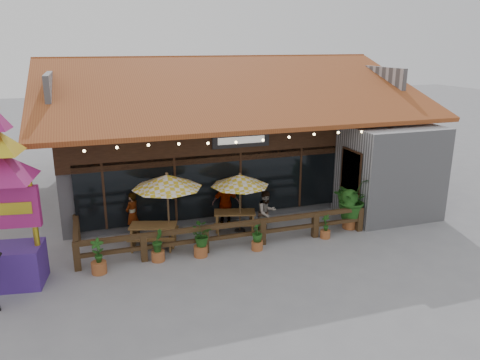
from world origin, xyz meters
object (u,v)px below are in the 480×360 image
object	(u,v)px
picnic_table_right	(235,218)
tropical_plant	(351,200)
umbrella_left	(167,182)
umbrella_right	(240,180)
picnic_table_left	(153,231)
thai_sign_tower	(1,172)

from	to	relation	value
picnic_table_right	tropical_plant	size ratio (longest dim) A/B	0.92
umbrella_left	umbrella_right	size ratio (longest dim) A/B	1.06
tropical_plant	picnic_table_left	bearing A→B (deg)	173.98
umbrella_left	tropical_plant	bearing A→B (deg)	-7.03
picnic_table_left	thai_sign_tower	xyz separation A→B (m)	(-4.12, -1.46, 2.83)
picnic_table_right	umbrella_right	bearing A→B (deg)	-52.45
picnic_table_left	tropical_plant	bearing A→B (deg)	-6.02
picnic_table_left	umbrella_left	bearing A→B (deg)	6.26
umbrella_right	tropical_plant	bearing A→B (deg)	-13.72
picnic_table_left	umbrella_right	bearing A→B (deg)	3.95
picnic_table_left	picnic_table_right	world-z (taller)	picnic_table_left
thai_sign_tower	picnic_table_right	bearing A→B (deg)	14.58
umbrella_right	picnic_table_left	distance (m)	3.49
picnic_table_right	tropical_plant	bearing A→B (deg)	-15.66
picnic_table_left	picnic_table_right	distance (m)	3.05
tropical_plant	thai_sign_tower	bearing A→B (deg)	-176.43
picnic_table_right	thai_sign_tower	distance (m)	7.92
umbrella_left	thai_sign_tower	world-z (taller)	thai_sign_tower
umbrella_right	tropical_plant	xyz separation A→B (m)	(3.98, -0.97, -0.84)
umbrella_left	picnic_table_right	bearing A→B (deg)	7.87
umbrella_left	thai_sign_tower	size ratio (longest dim) A/B	0.40
umbrella_left	picnic_table_left	xyz separation A→B (m)	(-0.55, -0.06, -1.69)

